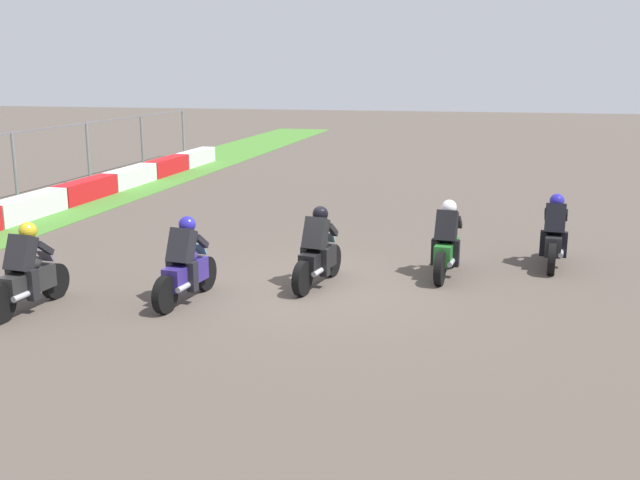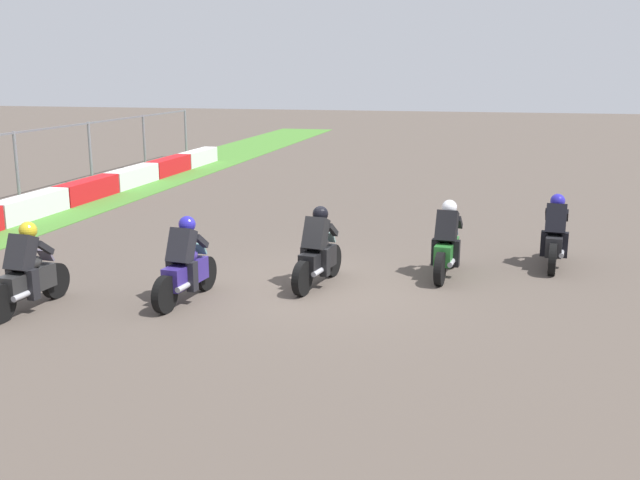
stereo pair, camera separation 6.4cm
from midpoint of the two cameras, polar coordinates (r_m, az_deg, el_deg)
name	(u,v)px [view 2 (the right image)]	position (r m, az deg, el deg)	size (l,w,h in m)	color
ground_plane	(323,286)	(13.85, 0.37, -3.64)	(120.00, 120.00, 0.00)	#50463E
rider_lane_a	(555,237)	(15.87, 17.94, 0.21)	(2.04, 0.57, 1.51)	black
rider_lane_b	(447,245)	(14.63, 9.98, -0.40)	(2.04, 0.57, 1.51)	black
rider_lane_c	(318,253)	(13.76, -0.04, -1.06)	(2.03, 0.61, 1.51)	black
rider_lane_d	(185,267)	(13.05, -10.31, -2.07)	(2.04, 0.57, 1.51)	black
rider_lane_e	(27,274)	(13.30, -21.73, -2.51)	(2.04, 0.55, 1.51)	black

